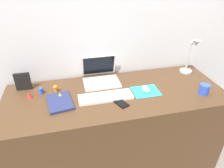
{
  "coord_description": "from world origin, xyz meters",
  "views": [
    {
      "loc": [
        -0.34,
        -1.31,
        1.63
      ],
      "look_at": [
        -0.03,
        0.0,
        0.83
      ],
      "focal_mm": 32.95,
      "sensor_mm": 36.0,
      "label": 1
    }
  ],
  "objects_px": {
    "toy_figurine_red": "(29,95)",
    "cell_phone": "(121,103)",
    "desk_lamp": "(190,58)",
    "picture_frame": "(23,82)",
    "mouse": "(146,89)",
    "coffee_mug": "(204,89)",
    "notebook_pad": "(60,102)",
    "toy_figurine_yellow": "(60,95)",
    "toy_figurine_blue": "(41,90)",
    "keyboard": "(106,97)",
    "toy_figurine_orange": "(56,88)",
    "laptop": "(100,75)"
  },
  "relations": [
    {
      "from": "keyboard",
      "to": "cell_phone",
      "type": "height_order",
      "value": "keyboard"
    },
    {
      "from": "keyboard",
      "to": "toy_figurine_blue",
      "type": "relative_size",
      "value": 6.86
    },
    {
      "from": "toy_figurine_orange",
      "to": "toy_figurine_blue",
      "type": "bearing_deg",
      "value": -179.8
    },
    {
      "from": "desk_lamp",
      "to": "toy_figurine_orange",
      "type": "relative_size",
      "value": 5.48
    },
    {
      "from": "notebook_pad",
      "to": "desk_lamp",
      "type": "bearing_deg",
      "value": 1.81
    },
    {
      "from": "laptop",
      "to": "toy_figurine_blue",
      "type": "bearing_deg",
      "value": -168.17
    },
    {
      "from": "mouse",
      "to": "coffee_mug",
      "type": "xyz_separation_m",
      "value": [
        0.43,
        -0.13,
        0.02
      ]
    },
    {
      "from": "mouse",
      "to": "coffee_mug",
      "type": "height_order",
      "value": "coffee_mug"
    },
    {
      "from": "mouse",
      "to": "toy_figurine_blue",
      "type": "distance_m",
      "value": 0.82
    },
    {
      "from": "toy_figurine_orange",
      "to": "picture_frame",
      "type": "bearing_deg",
      "value": 159.7
    },
    {
      "from": "coffee_mug",
      "to": "toy_figurine_blue",
      "type": "relative_size",
      "value": 1.35
    },
    {
      "from": "keyboard",
      "to": "desk_lamp",
      "type": "relative_size",
      "value": 1.22
    },
    {
      "from": "cell_phone",
      "to": "picture_frame",
      "type": "xyz_separation_m",
      "value": [
        -0.71,
        0.36,
        0.07
      ]
    },
    {
      "from": "laptop",
      "to": "mouse",
      "type": "distance_m",
      "value": 0.41
    },
    {
      "from": "keyboard",
      "to": "notebook_pad",
      "type": "height_order",
      "value": "same"
    },
    {
      "from": "mouse",
      "to": "laptop",
      "type": "bearing_deg",
      "value": 141.1
    },
    {
      "from": "laptop",
      "to": "cell_phone",
      "type": "relative_size",
      "value": 2.34
    },
    {
      "from": "laptop",
      "to": "coffee_mug",
      "type": "xyz_separation_m",
      "value": [
        0.75,
        -0.39,
        -0.01
      ]
    },
    {
      "from": "toy_figurine_red",
      "to": "cell_phone",
      "type": "bearing_deg",
      "value": -19.11
    },
    {
      "from": "notebook_pad",
      "to": "toy_figurine_red",
      "type": "relative_size",
      "value": 4.91
    },
    {
      "from": "desk_lamp",
      "to": "toy_figurine_orange",
      "type": "bearing_deg",
      "value": -177.78
    },
    {
      "from": "notebook_pad",
      "to": "toy_figurine_orange",
      "type": "distance_m",
      "value": 0.17
    },
    {
      "from": "toy_figurine_red",
      "to": "mouse",
      "type": "bearing_deg",
      "value": -7.32
    },
    {
      "from": "desk_lamp",
      "to": "picture_frame",
      "type": "relative_size",
      "value": 2.24
    },
    {
      "from": "picture_frame",
      "to": "toy_figurine_yellow",
      "type": "height_order",
      "value": "picture_frame"
    },
    {
      "from": "desk_lamp",
      "to": "coffee_mug",
      "type": "relative_size",
      "value": 4.15
    },
    {
      "from": "notebook_pad",
      "to": "cell_phone",
      "type": "bearing_deg",
      "value": -22.04
    },
    {
      "from": "toy_figurine_red",
      "to": "desk_lamp",
      "type": "bearing_deg",
      "value": 3.59
    },
    {
      "from": "toy_figurine_yellow",
      "to": "cell_phone",
      "type": "bearing_deg",
      "value": -22.37
    },
    {
      "from": "keyboard",
      "to": "toy_figurine_yellow",
      "type": "xyz_separation_m",
      "value": [
        -0.34,
        0.08,
        0.01
      ]
    },
    {
      "from": "keyboard",
      "to": "toy_figurine_yellow",
      "type": "bearing_deg",
      "value": 166.04
    },
    {
      "from": "desk_lamp",
      "to": "picture_frame",
      "type": "xyz_separation_m",
      "value": [
        -1.43,
        0.05,
        -0.08
      ]
    },
    {
      "from": "keyboard",
      "to": "toy_figurine_orange",
      "type": "height_order",
      "value": "toy_figurine_orange"
    },
    {
      "from": "keyboard",
      "to": "mouse",
      "type": "relative_size",
      "value": 4.27
    },
    {
      "from": "keyboard",
      "to": "desk_lamp",
      "type": "height_order",
      "value": "desk_lamp"
    },
    {
      "from": "laptop",
      "to": "cell_phone",
      "type": "bearing_deg",
      "value": -77.58
    },
    {
      "from": "cell_phone",
      "to": "toy_figurine_blue",
      "type": "relative_size",
      "value": 2.14
    },
    {
      "from": "toy_figurine_blue",
      "to": "cell_phone",
      "type": "bearing_deg",
      "value": -25.21
    },
    {
      "from": "keyboard",
      "to": "picture_frame",
      "type": "height_order",
      "value": "picture_frame"
    },
    {
      "from": "toy_figurine_yellow",
      "to": "toy_figurine_red",
      "type": "distance_m",
      "value": 0.23
    },
    {
      "from": "toy_figurine_yellow",
      "to": "toy_figurine_blue",
      "type": "height_order",
      "value": "toy_figurine_blue"
    },
    {
      "from": "laptop",
      "to": "toy_figurine_orange",
      "type": "relative_size",
      "value": 4.9
    },
    {
      "from": "desk_lamp",
      "to": "toy_figurine_red",
      "type": "height_order",
      "value": "desk_lamp"
    },
    {
      "from": "toy_figurine_red",
      "to": "toy_figurine_orange",
      "type": "bearing_deg",
      "value": 11.74
    },
    {
      "from": "laptop",
      "to": "coffee_mug",
      "type": "height_order",
      "value": "laptop"
    },
    {
      "from": "desk_lamp",
      "to": "toy_figurine_blue",
      "type": "height_order",
      "value": "desk_lamp"
    },
    {
      "from": "desk_lamp",
      "to": "toy_figurine_yellow",
      "type": "distance_m",
      "value": 1.17
    },
    {
      "from": "notebook_pad",
      "to": "coffee_mug",
      "type": "relative_size",
      "value": 2.97
    },
    {
      "from": "keyboard",
      "to": "toy_figurine_yellow",
      "type": "distance_m",
      "value": 0.35
    },
    {
      "from": "cell_phone",
      "to": "toy_figurine_blue",
      "type": "distance_m",
      "value": 0.63
    }
  ]
}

